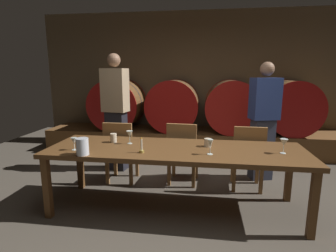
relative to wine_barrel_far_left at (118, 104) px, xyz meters
name	(u,v)px	position (x,y,z in m)	size (l,w,h in m)	color
ground_plane	(193,223)	(1.66, -2.62, -0.91)	(8.74, 8.74, 0.00)	#4C443A
back_wall	(202,81)	(1.66, 0.55, 0.46)	(6.72, 0.24, 2.75)	brown
barrel_shelf	(200,141)	(1.66, 0.00, -0.70)	(6.05, 0.90, 0.42)	brown
wine_barrel_far_left	(118,104)	(0.00, 0.00, 0.00)	(0.99, 0.85, 0.99)	brown
wine_barrel_center_left	(173,105)	(1.12, 0.00, 0.00)	(0.99, 0.85, 0.99)	brown
wine_barrel_center_right	(231,106)	(2.23, 0.00, 0.00)	(0.99, 0.85, 0.99)	brown
wine_barrel_far_right	(290,107)	(3.29, 0.00, 0.00)	(0.99, 0.85, 0.99)	brown
dining_table	(176,153)	(1.44, -2.34, -0.25)	(2.82, 0.88, 0.72)	brown
chair_left	(120,149)	(0.59, -1.69, -0.42)	(0.40, 0.40, 0.88)	olive
chair_center	(183,150)	(1.45, -1.64, -0.42)	(0.43, 0.43, 0.88)	olive
chair_right	(248,155)	(2.32, -1.71, -0.42)	(0.41, 0.41, 0.88)	olive
guest_left	(116,111)	(0.36, -1.18, 0.03)	(0.41, 0.30, 1.83)	black
guest_right	(263,121)	(2.58, -1.27, -0.05)	(0.43, 0.33, 1.69)	#33384C
candle_center	(142,148)	(1.11, -2.56, -0.14)	(0.05, 0.05, 0.17)	olive
pitcher	(82,147)	(0.53, -2.72, -0.10)	(0.13, 0.13, 0.17)	silver
wine_glass_far_left	(74,141)	(0.37, -2.57, -0.09)	(0.06, 0.06, 0.14)	silver
wine_glass_center_left	(130,134)	(0.88, -2.23, -0.08)	(0.08, 0.08, 0.15)	silver
wine_glass_center_right	(210,144)	(1.81, -2.52, -0.08)	(0.06, 0.06, 0.16)	silver
wine_glass_far_right	(284,143)	(2.56, -2.38, -0.07)	(0.08, 0.08, 0.15)	silver
cup_left	(113,138)	(0.67, -2.20, -0.13)	(0.08, 0.08, 0.11)	beige
cup_right	(208,143)	(1.79, -2.23, -0.14)	(0.08, 0.08, 0.09)	beige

